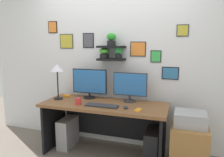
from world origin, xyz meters
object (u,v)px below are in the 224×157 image
desk (106,116)px  monitor_left (90,83)px  computer_mouse (126,107)px  drawer_cabinet (189,148)px  keyboard (102,106)px  desk_lamp (57,71)px  scissors_tray (67,96)px  monitor_right (130,86)px  computer_tower_right (152,146)px  coffee_mug (78,101)px  computer_tower_left (68,132)px  cell_phone (138,110)px  printer (190,119)px

desk → monitor_left: monitor_left is taller
computer_mouse → drawer_cabinet: computer_mouse is taller
keyboard → desk_lamp: bearing=168.9°
desk → scissors_tray: (-0.70, 0.13, 0.22)m
monitor_right → desk_lamp: bearing=-168.7°
desk_lamp → computer_tower_right: desk_lamp is taller
monitor_left → scissors_tray: 0.44m
coffee_mug → computer_tower_left: size_ratio=0.20×
desk_lamp → coffee_mug: size_ratio=5.81×
monitor_right → computer_tower_left: 1.21m
cell_phone → computer_tower_left: bearing=176.8°
keyboard → printer: bearing=5.5°
keyboard → monitor_right: bearing=50.5°
computer_tower_right → monitor_right: bearing=150.9°
desk → computer_tower_right: bearing=-3.7°
keyboard → coffee_mug: 0.34m
coffee_mug → printer: bearing=4.8°
printer → computer_tower_right: size_ratio=0.87×
desk_lamp → computer_tower_right: bearing=0.2°
desk_lamp → keyboard: bearing=-11.1°
printer → coffee_mug: bearing=-175.2°
monitor_right → scissors_tray: 1.03m
keyboard → drawer_cabinet: keyboard is taller
desk → monitor_right: (0.31, 0.16, 0.43)m
computer_mouse → drawer_cabinet: bearing=7.3°
monitor_left → desk_lamp: (-0.42, -0.21, 0.19)m
desk → computer_tower_right: desk is taller
desk_lamp → computer_tower_right: (1.42, 0.00, -0.96)m
keyboard → computer_mouse: bearing=1.2°
desk → keyboard: bearing=-84.4°
coffee_mug → monitor_right: bearing=30.4°
scissors_tray → printer: (1.83, -0.22, -0.10)m
cell_phone → scissors_tray: (-1.21, 0.35, 0.01)m
scissors_tray → drawer_cabinet: scissors_tray is taller
keyboard → computer_tower_right: (0.66, 0.15, -0.54)m
monitor_right → coffee_mug: monitor_right is taller
keyboard → coffee_mug: bearing=-177.5°
coffee_mug → monitor_left: bearing=89.3°
monitor_right → computer_tower_right: 0.87m
monitor_left → cell_phone: monitor_left is taller
drawer_cabinet → computer_mouse: bearing=-172.7°
monitor_right → drawer_cabinet: monitor_right is taller
scissors_tray → monitor_right: bearing=1.5°
desk → desk_lamp: desk_lamp is taller
computer_mouse → computer_tower_left: computer_mouse is taller
monitor_left → scissors_tray: bearing=-176.0°
monitor_right → drawer_cabinet: 1.10m
monitor_left → scissors_tray: monitor_left is taller
desk_lamp → computer_tower_left: 0.96m
monitor_right → computer_tower_right: size_ratio=1.12×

